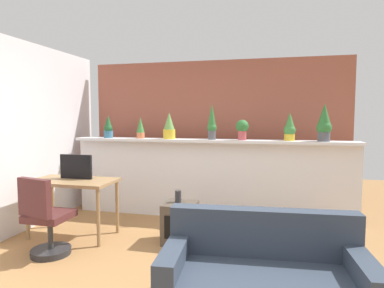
{
  "coord_description": "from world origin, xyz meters",
  "views": [
    {
      "loc": [
        0.96,
        -3.0,
        1.58
      ],
      "look_at": [
        -0.06,
        1.16,
        1.22
      ],
      "focal_mm": 31.28,
      "sensor_mm": 36.0,
      "label": 1
    }
  ],
  "objects": [
    {
      "name": "ground_plane",
      "position": [
        0.0,
        0.0,
        0.0
      ],
      "size": [
        12.0,
        12.0,
        0.0
      ],
      "primitive_type": "plane",
      "color": "#9E7042"
    },
    {
      "name": "divider_wall",
      "position": [
        0.0,
        2.0,
        0.59
      ],
      "size": [
        4.31,
        0.16,
        1.18
      ],
      "primitive_type": "cube",
      "color": "silver",
      "rests_on": "ground"
    },
    {
      "name": "plant_shelf",
      "position": [
        0.0,
        1.96,
        1.2
      ],
      "size": [
        4.31,
        0.35,
        0.04
      ],
      "primitive_type": "cube",
      "color": "silver",
      "rests_on": "divider_wall"
    },
    {
      "name": "brick_wall_behind",
      "position": [
        0.0,
        2.6,
        1.25
      ],
      "size": [
        4.31,
        0.1,
        2.5
      ],
      "primitive_type": "cube",
      "color": "#9E5442",
      "rests_on": "ground"
    },
    {
      "name": "potted_plant_0",
      "position": [
        -1.65,
        1.95,
        1.39
      ],
      "size": [
        0.15,
        0.15,
        0.37
      ],
      "color": "#386B84",
      "rests_on": "plant_shelf"
    },
    {
      "name": "potted_plant_1",
      "position": [
        -1.09,
        1.94,
        1.39
      ],
      "size": [
        0.13,
        0.13,
        0.33
      ],
      "color": "#C66B42",
      "rests_on": "plant_shelf"
    },
    {
      "name": "potted_plant_2",
      "position": [
        -0.61,
        1.94,
        1.42
      ],
      "size": [
        0.19,
        0.19,
        0.41
      ],
      "color": "gold",
      "rests_on": "plant_shelf"
    },
    {
      "name": "potted_plant_3",
      "position": [
        0.06,
        1.93,
        1.48
      ],
      "size": [
        0.14,
        0.14,
        0.54
      ],
      "color": "#4C4C51",
      "rests_on": "plant_shelf"
    },
    {
      "name": "potted_plant_4",
      "position": [
        0.51,
        1.92,
        1.4
      ],
      "size": [
        0.19,
        0.19,
        0.3
      ],
      "color": "#B7474C",
      "rests_on": "plant_shelf"
    },
    {
      "name": "potted_plant_5",
      "position": [
        1.18,
        1.99,
        1.41
      ],
      "size": [
        0.17,
        0.17,
        0.41
      ],
      "color": "gold",
      "rests_on": "plant_shelf"
    },
    {
      "name": "potted_plant_6",
      "position": [
        1.64,
        1.96,
        1.47
      ],
      "size": [
        0.2,
        0.2,
        0.53
      ],
      "color": "#4C4C51",
      "rests_on": "plant_shelf"
    },
    {
      "name": "desk",
      "position": [
        -1.57,
        0.8,
        0.67
      ],
      "size": [
        1.1,
        0.6,
        0.75
      ],
      "color": "#99754C",
      "rests_on": "ground"
    },
    {
      "name": "tv_monitor",
      "position": [
        -1.57,
        0.88,
        0.91
      ],
      "size": [
        0.45,
        0.04,
        0.32
      ],
      "primitive_type": "cube",
      "color": "black",
      "rests_on": "desk"
    },
    {
      "name": "office_chair",
      "position": [
        -1.5,
        0.16,
        0.39
      ],
      "size": [
        0.48,
        0.49,
        0.91
      ],
      "color": "#262628",
      "rests_on": "ground"
    },
    {
      "name": "side_cube_shelf",
      "position": [
        -0.15,
        0.91,
        0.25
      ],
      "size": [
        0.4,
        0.41,
        0.5
      ],
      "color": "#4C4238",
      "rests_on": "ground"
    },
    {
      "name": "vase_on_shelf",
      "position": [
        -0.19,
        0.95,
        0.57
      ],
      "size": [
        0.08,
        0.08,
        0.15
      ],
      "primitive_type": "cylinder",
      "color": "#2D2D33",
      "rests_on": "side_cube_shelf"
    },
    {
      "name": "couch",
      "position": [
        0.91,
        -0.45,
        0.28
      ],
      "size": [
        1.62,
        0.88,
        0.8
      ],
      "color": "#333D4C",
      "rests_on": "ground"
    }
  ]
}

